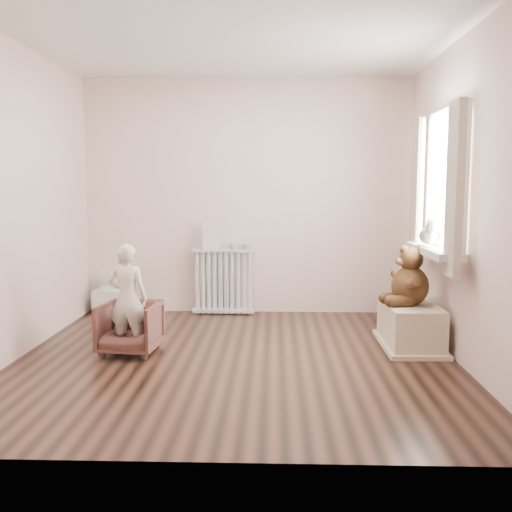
{
  "coord_description": "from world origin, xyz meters",
  "views": [
    {
      "loc": [
        0.32,
        -4.57,
        1.4
      ],
      "look_at": [
        0.15,
        0.45,
        0.8
      ],
      "focal_mm": 40.0,
      "sensor_mm": 36.0,
      "label": 1
    }
  ],
  "objects_px": {
    "armchair": "(130,328)",
    "plush_cat": "(429,234)",
    "toy_bench": "(410,324)",
    "teddy_bear": "(411,273)",
    "radiator": "(223,279)",
    "toy_vanity": "(108,289)",
    "child": "(128,299)"
  },
  "relations": [
    {
      "from": "child",
      "to": "plush_cat",
      "type": "distance_m",
      "value": 2.64
    },
    {
      "from": "toy_vanity",
      "to": "teddy_bear",
      "type": "distance_m",
      "value": 3.33
    },
    {
      "from": "toy_vanity",
      "to": "armchair",
      "type": "distance_m",
      "value": 1.65
    },
    {
      "from": "toy_vanity",
      "to": "teddy_bear",
      "type": "height_order",
      "value": "teddy_bear"
    },
    {
      "from": "radiator",
      "to": "teddy_bear",
      "type": "bearing_deg",
      "value": -36.82
    },
    {
      "from": "armchair",
      "to": "child",
      "type": "distance_m",
      "value": 0.27
    },
    {
      "from": "teddy_bear",
      "to": "toy_bench",
      "type": "bearing_deg",
      "value": 53.81
    },
    {
      "from": "toy_bench",
      "to": "child",
      "type": "bearing_deg",
      "value": -172.03
    },
    {
      "from": "armchair",
      "to": "toy_bench",
      "type": "xyz_separation_m",
      "value": [
        2.43,
        0.29,
        -0.02
      ]
    },
    {
      "from": "toy_bench",
      "to": "teddy_bear",
      "type": "distance_m",
      "value": 0.47
    },
    {
      "from": "radiator",
      "to": "armchair",
      "type": "xyz_separation_m",
      "value": [
        -0.66,
        -1.56,
        -0.17
      ]
    },
    {
      "from": "child",
      "to": "teddy_bear",
      "type": "bearing_deg",
      "value": -167.27
    },
    {
      "from": "toy_vanity",
      "to": "teddy_bear",
      "type": "relative_size",
      "value": 0.94
    },
    {
      "from": "toy_bench",
      "to": "plush_cat",
      "type": "distance_m",
      "value": 0.81
    },
    {
      "from": "armchair",
      "to": "plush_cat",
      "type": "relative_size",
      "value": 1.72
    },
    {
      "from": "teddy_bear",
      "to": "plush_cat",
      "type": "height_order",
      "value": "plush_cat"
    },
    {
      "from": "toy_bench",
      "to": "plush_cat",
      "type": "bearing_deg",
      "value": -0.9
    },
    {
      "from": "armchair",
      "to": "plush_cat",
      "type": "bearing_deg",
      "value": 12.17
    },
    {
      "from": "toy_bench",
      "to": "plush_cat",
      "type": "height_order",
      "value": "plush_cat"
    },
    {
      "from": "toy_vanity",
      "to": "toy_bench",
      "type": "relative_size",
      "value": 0.58
    },
    {
      "from": "toy_vanity",
      "to": "teddy_bear",
      "type": "xyz_separation_m",
      "value": [
        3.05,
        -1.28,
        0.4
      ]
    },
    {
      "from": "armchair",
      "to": "child",
      "type": "bearing_deg",
      "value": -84.23
    },
    {
      "from": "teddy_bear",
      "to": "plush_cat",
      "type": "relative_size",
      "value": 1.82
    },
    {
      "from": "armchair",
      "to": "child",
      "type": "relative_size",
      "value": 0.52
    },
    {
      "from": "radiator",
      "to": "child",
      "type": "distance_m",
      "value": 1.74
    },
    {
      "from": "toy_bench",
      "to": "teddy_bear",
      "type": "height_order",
      "value": "teddy_bear"
    },
    {
      "from": "child",
      "to": "radiator",
      "type": "bearing_deg",
      "value": -106.45
    },
    {
      "from": "armchair",
      "to": "teddy_bear",
      "type": "height_order",
      "value": "teddy_bear"
    },
    {
      "from": "radiator",
      "to": "toy_vanity",
      "type": "height_order",
      "value": "radiator"
    },
    {
      "from": "teddy_bear",
      "to": "armchair",
      "type": "bearing_deg",
      "value": 175.68
    },
    {
      "from": "teddy_bear",
      "to": "toy_vanity",
      "type": "bearing_deg",
      "value": 147.09
    },
    {
      "from": "child",
      "to": "plush_cat",
      "type": "xyz_separation_m",
      "value": [
        2.57,
        0.34,
        0.52
      ]
    }
  ]
}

